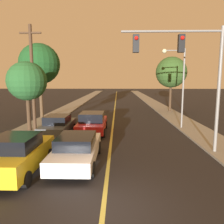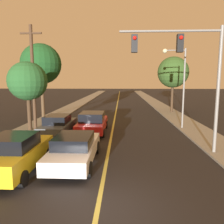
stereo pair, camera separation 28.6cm
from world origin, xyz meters
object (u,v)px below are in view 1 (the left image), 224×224
car_near_lane_front (77,149)px  utility_pole_left (32,77)px  tree_right_near (171,72)px  car_outer_lane_front (17,154)px  car_outer_lane_second (58,125)px  traffic_signal_mast (189,63)px  tree_left_near (40,64)px  tree_left_far (27,81)px  car_near_lane_second (92,122)px  streetlamp_right (178,77)px

car_near_lane_front → utility_pole_left: utility_pole_left is taller
tree_right_near → car_near_lane_front: bearing=-116.1°
car_outer_lane_front → car_outer_lane_second: 6.42m
traffic_signal_mast → tree_right_near: 15.70m
tree_left_near → car_outer_lane_second: bearing=-62.6°
car_near_lane_front → car_outer_lane_front: (-2.36, -1.09, 0.09)m
car_outer_lane_second → tree_left_far: (-2.60, 1.21, 3.14)m
tree_left_near → tree_left_far: (1.05, -5.84, -1.71)m
traffic_signal_mast → utility_pole_left: size_ratio=0.84×
car_outer_lane_second → utility_pole_left: (-2.10, 1.05, 3.46)m
car_near_lane_second → tree_left_far: tree_left_far is taller
car_outer_lane_second → tree_left_near: tree_left_near is taller
car_outer_lane_front → car_near_lane_second: bearing=72.4°
car_near_lane_second → streetlamp_right: 7.74m
traffic_signal_mast → streetlamp_right: (1.13, 6.17, -0.58)m
streetlamp_right → tree_right_near: (1.68, 9.28, 0.68)m
tree_right_near → tree_left_far: bearing=-141.6°
utility_pole_left → tree_right_near: size_ratio=1.18×
car_outer_lane_second → tree_left_far: bearing=155.0°
utility_pole_left → tree_left_near: bearing=104.5°
car_near_lane_second → tree_left_near: size_ratio=0.64×
car_near_lane_front → car_near_lane_second: bearing=90.0°
car_outer_lane_front → tree_right_near: size_ratio=0.64×
car_outer_lane_front → car_near_lane_front: bearing=24.8°
car_near_lane_front → traffic_signal_mast: traffic_signal_mast is taller
car_outer_lane_second → utility_pole_left: bearing=153.4°
car_near_lane_second → car_outer_lane_second: size_ratio=1.09×
car_near_lane_second → car_outer_lane_front: car_outer_lane_front is taller
tree_left_near → utility_pole_left: bearing=-75.5°
streetlamp_right → tree_left_far: size_ratio=1.20×
tree_right_near → car_outer_lane_second: bearing=-132.3°
traffic_signal_mast → streetlamp_right: traffic_signal_mast is taller
streetlamp_right → tree_left_far: 11.79m
car_near_lane_second → utility_pole_left: utility_pole_left is taller
car_outer_lane_front → streetlamp_right: size_ratio=0.68×
traffic_signal_mast → car_outer_lane_front: bearing=-160.5°
car_near_lane_second → traffic_signal_mast: bearing=-39.5°
tree_left_far → tree_right_near: (13.39, 10.63, 1.04)m
car_near_lane_front → tree_left_near: size_ratio=0.63×
traffic_signal_mast → tree_right_near: (2.81, 15.44, 0.10)m
tree_left_near → car_outer_lane_front: bearing=-74.8°
traffic_signal_mast → tree_left_far: (-10.57, 4.82, -0.94)m
car_outer_lane_second → car_outer_lane_front: bearing=-90.0°
streetlamp_right → tree_right_near: 9.45m
car_near_lane_second → utility_pole_left: bearing=179.7°
traffic_signal_mast → tree_left_near: bearing=137.5°
streetlamp_right → tree_right_near: tree_right_near is taller
tree_left_near → tree_left_far: size_ratio=1.43×
car_outer_lane_front → utility_pole_left: (-2.10, 7.47, 3.38)m
car_near_lane_front → tree_left_near: tree_left_near is taller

